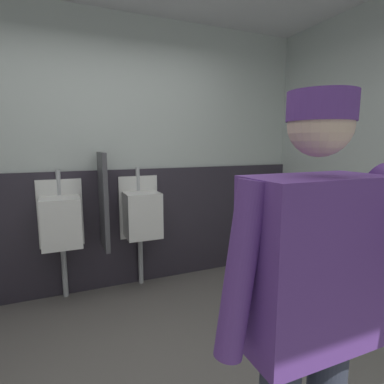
% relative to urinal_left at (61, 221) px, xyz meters
% --- Properties ---
extents(wall_back, '(4.99, 0.12, 2.72)m').
position_rel_urinal_left_xyz_m(wall_back, '(0.41, 0.22, 0.58)').
color(wall_back, silver).
rests_on(wall_back, ground_plane).
extents(wainscot_band_back, '(4.39, 0.03, 1.22)m').
position_rel_urinal_left_xyz_m(wainscot_band_back, '(0.41, 0.14, -0.17)').
color(wainscot_band_back, '#2D2833').
rests_on(wainscot_band_back, ground_plane).
extents(urinal_left, '(0.40, 0.34, 1.24)m').
position_rel_urinal_left_xyz_m(urinal_left, '(0.00, 0.00, 0.00)').
color(urinal_left, white).
rests_on(urinal_left, ground_plane).
extents(urinal_middle, '(0.40, 0.34, 1.24)m').
position_rel_urinal_left_xyz_m(urinal_middle, '(0.75, 0.00, 0.00)').
color(urinal_middle, white).
rests_on(urinal_middle, ground_plane).
extents(privacy_divider_panel, '(0.04, 0.40, 0.90)m').
position_rel_urinal_left_xyz_m(privacy_divider_panel, '(0.37, -0.07, 0.17)').
color(privacy_divider_panel, '#4C4C51').
extents(person, '(0.69, 0.60, 1.64)m').
position_rel_urinal_left_xyz_m(person, '(0.78, -2.27, 0.18)').
color(person, '#2D3342').
rests_on(person, ground_plane).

